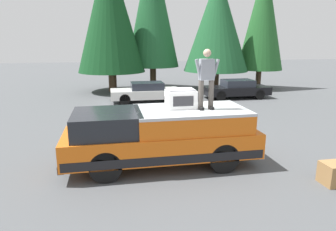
% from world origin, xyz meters
% --- Properties ---
extents(ground_plane, '(90.00, 90.00, 0.00)m').
position_xyz_m(ground_plane, '(0.00, 0.00, 0.00)').
color(ground_plane, '#4C4F51').
extents(pickup_truck, '(2.01, 5.54, 1.65)m').
position_xyz_m(pickup_truck, '(-0.46, 0.65, 0.87)').
color(pickup_truck, orange).
rests_on(pickup_truck, ground).
extents(compressor_unit, '(0.65, 0.84, 0.56)m').
position_xyz_m(compressor_unit, '(-0.30, 0.05, 1.93)').
color(compressor_unit, white).
rests_on(compressor_unit, pickup_truck).
extents(person_on_truck_bed, '(0.29, 0.72, 1.69)m').
position_xyz_m(person_on_truck_bed, '(-0.61, -0.62, 2.55)').
color(person_on_truck_bed, '#423D38').
rests_on(person_on_truck_bed, pickup_truck).
extents(parked_car_black, '(1.64, 4.10, 1.16)m').
position_xyz_m(parked_car_black, '(9.22, -5.82, 0.58)').
color(parked_car_black, black).
rests_on(parked_car_black, ground).
extents(parked_car_white, '(1.64, 4.10, 1.16)m').
position_xyz_m(parked_car_white, '(9.12, -0.05, 0.58)').
color(parked_car_white, white).
rests_on(parked_car_white, ground).
extents(wooden_crate, '(0.56, 0.56, 0.56)m').
position_xyz_m(wooden_crate, '(-2.55, -3.42, 0.28)').
color(wooden_crate, olive).
rests_on(wooden_crate, ground).
extents(conifer_far_left, '(3.30, 3.30, 9.16)m').
position_xyz_m(conifer_far_left, '(12.66, -9.06, 5.29)').
color(conifer_far_left, '#4C3826').
rests_on(conifer_far_left, ground).
extents(conifer_left, '(4.62, 4.62, 8.22)m').
position_xyz_m(conifer_left, '(12.59, -5.58, 4.80)').
color(conifer_left, '#4C3826').
rests_on(conifer_left, ground).
extents(conifer_center_left, '(3.89, 3.89, 10.61)m').
position_xyz_m(conifer_center_left, '(14.43, -1.24, 6.11)').
color(conifer_center_left, '#4C3826').
rests_on(conifer_center_left, ground).
extents(conifer_center_right, '(4.66, 4.66, 9.66)m').
position_xyz_m(conifer_center_right, '(13.33, 1.84, 5.52)').
color(conifer_center_right, '#4C3826').
rests_on(conifer_center_right, ground).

